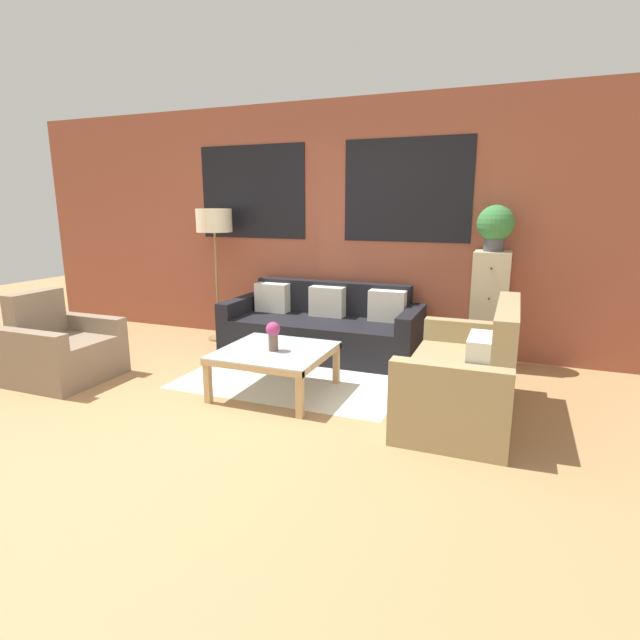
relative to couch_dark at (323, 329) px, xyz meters
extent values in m
plane|color=#AD7F51|center=(-0.14, -1.95, -0.28)|extent=(16.00, 16.00, 0.00)
cube|color=brown|center=(-0.14, 0.49, 1.12)|extent=(8.40, 0.08, 2.80)
cube|color=black|center=(-1.09, 0.44, 1.52)|extent=(1.40, 0.01, 1.10)
cube|color=black|center=(0.81, 0.44, 1.52)|extent=(1.40, 0.01, 1.10)
cube|color=silver|center=(0.06, -0.73, -0.28)|extent=(2.09, 1.73, 0.00)
cube|color=black|center=(0.00, -0.13, -0.08)|extent=(1.86, 0.72, 0.40)
cube|color=black|center=(0.00, 0.31, 0.11)|extent=(1.86, 0.16, 0.78)
cube|color=black|center=(-1.01, -0.05, 0.01)|extent=(0.16, 0.88, 0.58)
cube|color=black|center=(1.01, -0.05, 0.01)|extent=(0.16, 0.88, 0.58)
cube|color=silver|center=(-0.70, 0.15, 0.29)|extent=(0.40, 0.16, 0.34)
cube|color=beige|center=(0.00, 0.15, 0.29)|extent=(0.40, 0.16, 0.34)
cube|color=silver|center=(0.70, 0.15, 0.29)|extent=(0.40, 0.16, 0.34)
cube|color=#99845B|center=(1.55, -1.19, -0.07)|extent=(0.64, 1.23, 0.42)
cube|color=#99845B|center=(1.95, -1.19, 0.18)|extent=(0.16, 1.23, 0.92)
cube|color=#99845B|center=(1.63, -0.51, 0.03)|extent=(0.80, 0.14, 0.62)
cube|color=#99845B|center=(1.63, -1.88, 0.03)|extent=(0.80, 0.14, 0.62)
cube|color=silver|center=(1.79, -1.59, 0.31)|extent=(0.16, 0.40, 0.34)
cube|color=#84705B|center=(-1.90, -1.73, -0.08)|extent=(0.64, 0.56, 0.40)
cube|color=#84705B|center=(-2.30, -1.73, 0.14)|extent=(0.16, 0.56, 0.84)
cube|color=#84705B|center=(-1.98, -2.08, 0.00)|extent=(0.80, 0.14, 0.56)
cube|color=#84705B|center=(-1.98, -1.38, 0.00)|extent=(0.80, 0.14, 0.56)
cube|color=silver|center=(0.06, -1.31, 0.11)|extent=(0.92, 0.92, 0.01)
cube|color=tan|center=(0.06, -1.74, 0.08)|extent=(0.92, 0.05, 0.05)
cube|color=tan|center=(0.06, -0.87, 0.08)|extent=(0.92, 0.05, 0.05)
cube|color=tan|center=(-0.38, -1.31, 0.08)|extent=(0.05, 0.92, 0.05)
cube|color=tan|center=(0.49, -1.31, 0.08)|extent=(0.05, 0.92, 0.05)
cube|color=tan|center=(-0.37, -1.73, -0.09)|extent=(0.05, 0.06, 0.39)
cube|color=tan|center=(0.48, -1.73, -0.09)|extent=(0.05, 0.06, 0.39)
cube|color=tan|center=(-0.37, -0.88, -0.09)|extent=(0.05, 0.06, 0.39)
cube|color=tan|center=(0.48, -0.88, -0.09)|extent=(0.05, 0.06, 0.39)
cylinder|color=olive|center=(-1.44, 0.10, -0.27)|extent=(0.28, 0.28, 0.02)
cylinder|color=olive|center=(-1.44, 0.10, 0.39)|extent=(0.03, 0.03, 1.31)
cylinder|color=beige|center=(-1.44, 0.10, 1.19)|extent=(0.43, 0.43, 0.28)
cube|color=#C6B793|center=(1.75, 0.22, 0.31)|extent=(0.36, 0.38, 1.19)
sphere|color=#38332D|center=(1.75, 0.02, 0.76)|extent=(0.02, 0.02, 0.02)
sphere|color=#38332D|center=(1.75, 0.02, 0.46)|extent=(0.02, 0.02, 0.02)
sphere|color=#38332D|center=(1.75, 0.02, 0.16)|extent=(0.02, 0.02, 0.02)
sphere|color=#38332D|center=(1.75, 0.02, -0.13)|extent=(0.02, 0.02, 0.02)
cylinder|color=#47474C|center=(1.75, 0.22, 0.97)|extent=(0.20, 0.20, 0.12)
sphere|color=#387A3D|center=(1.75, 0.22, 1.18)|extent=(0.36, 0.36, 0.36)
cylinder|color=brown|center=(0.06, -1.35, 0.20)|extent=(0.08, 0.08, 0.15)
sphere|color=#9E3366|center=(0.06, -1.35, 0.31)|extent=(0.13, 0.13, 0.13)
camera|label=1|loc=(1.97, -5.09, 1.35)|focal=28.00mm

